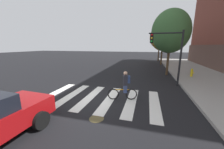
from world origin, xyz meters
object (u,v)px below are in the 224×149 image
object	(u,v)px
fire_hydrant	(192,73)
street_tree_near	(171,31)
cyclist	(125,86)
traffic_light_near	(169,49)
street_tree_mid	(163,37)
street_tree_far	(160,37)
manhole_cover	(97,119)

from	to	relation	value
fire_hydrant	street_tree_near	xyz separation A→B (m)	(-2.13, 0.82, 3.94)
cyclist	street_tree_near	bearing A→B (deg)	66.81
traffic_light_near	fire_hydrant	distance (m)	4.70
street_tree_near	street_tree_mid	world-z (taller)	street_tree_near
street_tree_far	street_tree_near	bearing A→B (deg)	-90.36
fire_hydrant	street_tree_far	distance (m)	15.26
fire_hydrant	street_tree_near	size ratio (longest dim) A/B	0.12
manhole_cover	street_tree_far	bearing A→B (deg)	80.02
fire_hydrant	street_tree_far	size ratio (longest dim) A/B	0.11
street_tree_near	street_tree_far	bearing A→B (deg)	89.64
manhole_cover	street_tree_near	world-z (taller)	street_tree_near
manhole_cover	street_tree_mid	world-z (taller)	street_tree_mid
street_tree_far	fire_hydrant	bearing A→B (deg)	-81.98
manhole_cover	street_tree_near	xyz separation A→B (m)	(4.07, 9.93, 4.47)
street_tree_far	traffic_light_near	bearing A→B (deg)	-92.03
cyclist	fire_hydrant	xyz separation A→B (m)	(5.40, 6.80, -0.31)
manhole_cover	street_tree_near	distance (m)	11.63
traffic_light_near	street_tree_mid	bearing A→B (deg)	86.93
manhole_cover	traffic_light_near	world-z (taller)	traffic_light_near
street_tree_near	traffic_light_near	bearing A→B (deg)	-97.82
manhole_cover	cyclist	world-z (taller)	cyclist
cyclist	traffic_light_near	size ratio (longest dim) A/B	0.40
cyclist	street_tree_far	world-z (taller)	street_tree_far
cyclist	street_tree_near	xyz separation A→B (m)	(3.26, 7.62, 3.63)
street_tree_near	manhole_cover	bearing A→B (deg)	-112.31
cyclist	fire_hydrant	world-z (taller)	cyclist
street_tree_mid	street_tree_near	bearing A→B (deg)	-90.56
street_tree_near	street_tree_mid	distance (m)	7.49
cyclist	street_tree_mid	xyz separation A→B (m)	(3.34, 15.11, 3.50)
street_tree_near	street_tree_far	world-z (taller)	street_tree_far
cyclist	street_tree_near	world-z (taller)	street_tree_near
manhole_cover	cyclist	bearing A→B (deg)	70.68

